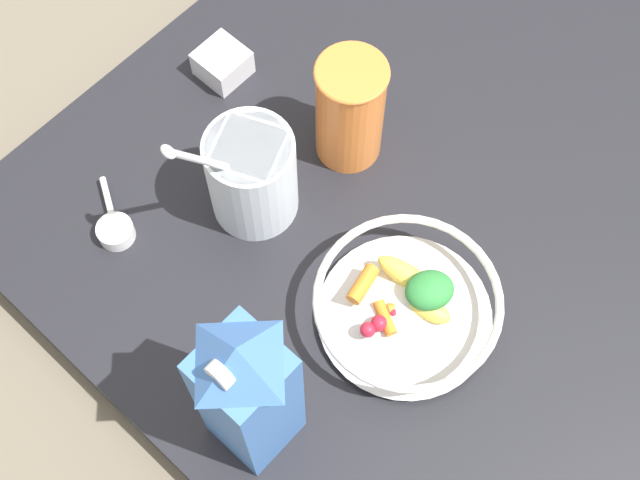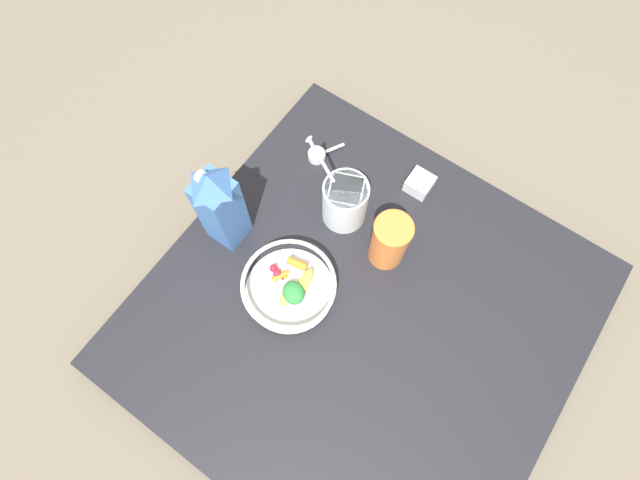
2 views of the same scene
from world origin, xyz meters
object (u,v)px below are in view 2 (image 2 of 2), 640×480
object	(u,v)px
milk_carton	(220,207)
yogurt_tub	(345,200)
drinking_cup	(390,241)
fruit_bowl	(289,287)
spice_jar	(419,184)

from	to	relation	value
milk_carton	yogurt_tub	size ratio (longest dim) A/B	1.09
milk_carton	yogurt_tub	xyz separation A→B (m)	(-0.19, 0.20, -0.06)
milk_carton	drinking_cup	xyz separation A→B (m)	(-0.17, 0.34, -0.05)
fruit_bowl	drinking_cup	world-z (taller)	drinking_cup
spice_jar	yogurt_tub	bearing A→B (deg)	-33.68
yogurt_tub	drinking_cup	distance (m)	0.14
drinking_cup	spice_jar	size ratio (longest dim) A/B	2.68
milk_carton	spice_jar	bearing A→B (deg)	139.48
drinking_cup	fruit_bowl	bearing A→B (deg)	-32.44
yogurt_tub	drinking_cup	xyz separation A→B (m)	(0.03, 0.14, 0.01)
drinking_cup	spice_jar	xyz separation A→B (m)	(-0.20, -0.03, -0.06)
fruit_bowl	drinking_cup	distance (m)	0.25
drinking_cup	milk_carton	bearing A→B (deg)	-63.84
milk_carton	drinking_cup	bearing A→B (deg)	116.16
milk_carton	spice_jar	world-z (taller)	milk_carton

